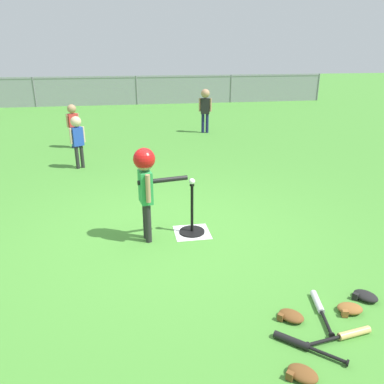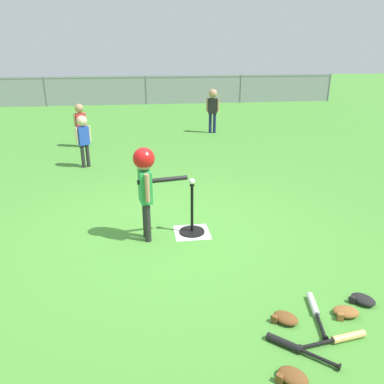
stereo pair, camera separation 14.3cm
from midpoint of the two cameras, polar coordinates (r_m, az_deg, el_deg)
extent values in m
plane|color=#478C33|center=(4.82, -1.92, -6.32)|extent=(60.00, 60.00, 0.00)
cube|color=white|center=(4.86, 0.85, -6.04)|extent=(0.44, 0.44, 0.01)
cylinder|color=black|center=(4.85, 0.85, -5.95)|extent=(0.32, 0.32, 0.03)
cylinder|color=black|center=(4.72, 0.87, -2.42)|extent=(0.04, 0.04, 0.63)
cylinder|color=black|center=(4.61, 0.89, 1.04)|extent=(0.06, 0.06, 0.02)
sphere|color=white|center=(4.59, 0.89, 1.59)|extent=(0.07, 0.07, 0.07)
cylinder|color=#262626|center=(4.67, -6.05, -4.02)|extent=(0.08, 0.08, 0.49)
cylinder|color=#262626|center=(4.57, -5.77, -4.57)|extent=(0.08, 0.08, 0.49)
cube|color=green|center=(4.45, -6.12, 0.82)|extent=(0.17, 0.24, 0.38)
cylinder|color=tan|center=(4.57, -6.48, 1.69)|extent=(0.05, 0.05, 0.33)
cylinder|color=tan|center=(4.32, -5.76, 0.57)|extent=(0.05, 0.05, 0.33)
sphere|color=tan|center=(4.36, -6.27, 4.67)|extent=(0.22, 0.22, 0.22)
sphere|color=red|center=(4.35, -6.29, 5.02)|extent=(0.25, 0.25, 0.25)
cylinder|color=black|center=(4.48, -3.52, 1.82)|extent=(0.60, 0.15, 0.06)
cylinder|color=#262626|center=(7.74, -14.83, 5.30)|extent=(0.07, 0.07, 0.45)
cylinder|color=#262626|center=(7.71, -15.51, 5.17)|extent=(0.07, 0.07, 0.45)
cube|color=#2347B7|center=(7.63, -15.45, 8.12)|extent=(0.23, 0.20, 0.35)
cylinder|color=beige|center=(7.67, -14.59, 8.45)|extent=(0.05, 0.05, 0.30)
cylinder|color=beige|center=(7.59, -16.35, 8.15)|extent=(0.05, 0.05, 0.30)
sphere|color=beige|center=(7.58, -15.65, 10.21)|extent=(0.20, 0.20, 0.20)
cylinder|color=#191E4C|center=(9.40, -15.41, 7.90)|extent=(0.07, 0.07, 0.45)
cylinder|color=#191E4C|center=(9.37, -16.00, 7.81)|extent=(0.07, 0.07, 0.45)
cube|color=red|center=(9.31, -15.94, 10.24)|extent=(0.23, 0.19, 0.35)
cylinder|color=tan|center=(9.34, -15.21, 10.49)|extent=(0.05, 0.05, 0.30)
cylinder|color=tan|center=(9.28, -16.71, 10.28)|extent=(0.05, 0.05, 0.30)
sphere|color=tan|center=(9.27, -16.11, 11.96)|extent=(0.20, 0.20, 0.20)
cylinder|color=#191E4C|center=(10.63, 3.77, 10.22)|extent=(0.08, 0.08, 0.52)
cylinder|color=#191E4C|center=(10.64, 3.13, 10.24)|extent=(0.08, 0.08, 0.52)
cube|color=black|center=(10.56, 3.51, 12.72)|extent=(0.26, 0.19, 0.41)
cylinder|color=tan|center=(10.55, 4.32, 12.85)|extent=(0.06, 0.06, 0.35)
cylinder|color=tan|center=(10.56, 2.70, 12.89)|extent=(0.06, 0.06, 0.35)
sphere|color=tan|center=(10.52, 3.55, 14.51)|extent=(0.23, 0.23, 0.23)
cylinder|color=silver|center=(3.76, 18.76, -15.66)|extent=(0.12, 0.29, 0.06)
cylinder|color=black|center=(3.54, 19.90, -18.36)|extent=(0.09, 0.29, 0.03)
cylinder|color=black|center=(3.43, 20.55, -19.84)|extent=(0.05, 0.03, 0.05)
cylinder|color=#DBB266|center=(3.52, 23.54, -19.25)|extent=(0.30, 0.10, 0.06)
cylinder|color=black|center=(3.36, 19.42, -20.68)|extent=(0.29, 0.07, 0.03)
cylinder|color=black|center=(3.29, 17.19, -21.40)|extent=(0.02, 0.05, 0.05)
cylinder|color=black|center=(3.30, 14.89, -20.98)|extent=(0.25, 0.24, 0.06)
cylinder|color=black|center=(3.26, 19.92, -22.38)|extent=(0.23, 0.21, 0.03)
cylinder|color=black|center=(3.24, 22.51, -23.03)|extent=(0.05, 0.05, 0.05)
ellipsoid|color=brown|center=(3.53, 15.04, -17.76)|extent=(0.27, 0.27, 0.07)
cube|color=brown|center=(3.50, 13.48, -18.02)|extent=(0.06, 0.06, 0.06)
ellipsoid|color=brown|center=(3.07, 16.31, -24.98)|extent=(0.27, 0.27, 0.07)
cube|color=brown|center=(3.03, 14.47, -25.41)|extent=(0.06, 0.06, 0.06)
ellipsoid|color=brown|center=(3.76, 23.11, -16.17)|extent=(0.25, 0.21, 0.07)
cube|color=brown|center=(3.69, 22.42, -16.89)|extent=(0.06, 0.05, 0.06)
ellipsoid|color=black|center=(3.98, 25.22, -14.36)|extent=(0.26, 0.27, 0.07)
cube|color=black|center=(3.94, 23.91, -14.52)|extent=(0.06, 0.06, 0.06)
cylinder|color=slate|center=(16.72, -20.84, 13.87)|extent=(0.06, 0.06, 1.15)
cylinder|color=slate|center=(16.35, -6.59, 14.91)|extent=(0.06, 0.06, 1.15)
cylinder|color=slate|center=(16.93, 7.55, 15.07)|extent=(0.06, 0.06, 1.15)
cylinder|color=slate|center=(18.39, 20.07, 14.47)|extent=(0.06, 0.06, 1.15)
cube|color=gray|center=(16.30, -6.67, 16.72)|extent=(16.00, 0.03, 0.03)
cube|color=gray|center=(16.35, -6.59, 14.91)|extent=(16.00, 0.01, 1.15)
camera|label=1|loc=(0.07, -89.12, 0.33)|focal=35.63mm
camera|label=2|loc=(0.07, 90.88, -0.33)|focal=35.63mm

